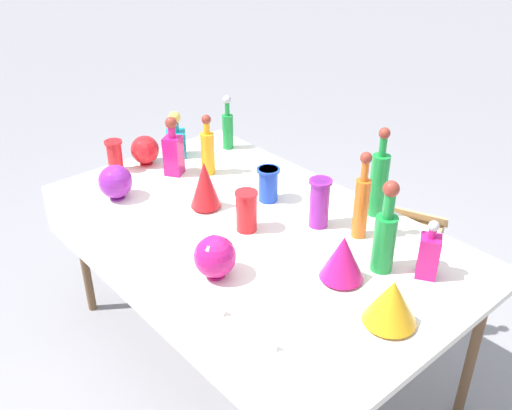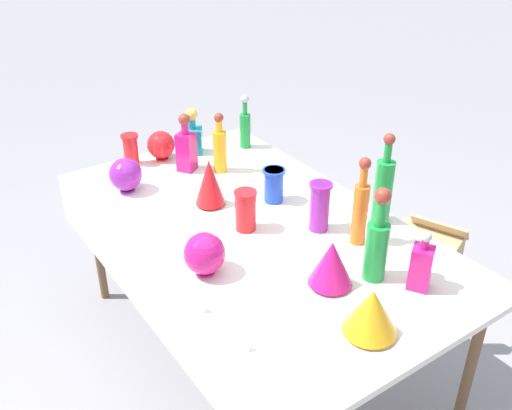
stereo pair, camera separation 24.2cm
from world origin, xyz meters
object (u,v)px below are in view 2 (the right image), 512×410
object	(u,v)px
tall_bottle_4	(383,187)
fluted_vase_0	(371,311)
slender_vase_3	(274,184)
round_bowl_2	(126,175)
slender_vase_0	(320,205)
fluted_vase_1	(210,182)
round_bowl_0	(161,145)
tall_bottle_0	(377,243)
fluted_vase_2	(331,263)
square_decanter_1	(421,265)
slender_vase_1	(131,148)
tall_bottle_3	(220,147)
tall_bottle_2	(245,126)
cardboard_box_behind_left	(422,258)
slender_vase_2	(245,209)
square_decanter_0	(186,147)
round_bowl_1	(204,254)
tall_bottle_1	(360,208)
square_decanter_2	(193,136)

from	to	relation	value
tall_bottle_4	fluted_vase_0	xyz separation A→B (m)	(0.49, -0.55, -0.07)
slender_vase_3	round_bowl_2	distance (m)	0.71
slender_vase_0	fluted_vase_1	size ratio (longest dim) A/B	0.97
slender_vase_0	round_bowl_0	distance (m)	1.05
tall_bottle_0	fluted_vase_2	distance (m)	0.18
slender_vase_0	round_bowl_2	size ratio (longest dim) A/B	1.32
square_decanter_1	fluted_vase_2	size ratio (longest dim) A/B	1.28
tall_bottle_4	slender_vase_0	xyz separation A→B (m)	(-0.10, -0.27, -0.05)
slender_vase_1	fluted_vase_1	size ratio (longest dim) A/B	0.72
tall_bottle_0	slender_vase_3	distance (m)	0.69
tall_bottle_3	tall_bottle_2	bearing A→B (deg)	123.35
slender_vase_3	cardboard_box_behind_left	size ratio (longest dim) A/B	0.34
square_decanter_1	slender_vase_2	distance (m)	0.76
tall_bottle_0	square_decanter_0	distance (m)	1.21
round_bowl_0	cardboard_box_behind_left	bearing A→B (deg)	53.48
cardboard_box_behind_left	slender_vase_3	bearing A→B (deg)	-99.86
slender_vase_1	tall_bottle_0	bearing A→B (deg)	13.38
fluted_vase_2	round_bowl_1	bearing A→B (deg)	-133.69
square_decanter_1	fluted_vase_1	size ratio (longest dim) A/B	1.05
slender_vase_0	cardboard_box_behind_left	world-z (taller)	slender_vase_0
tall_bottle_2	round_bowl_0	distance (m)	0.47
fluted_vase_0	slender_vase_1	bearing A→B (deg)	-176.10
tall_bottle_1	fluted_vase_2	bearing A→B (deg)	-61.52
slender_vase_3	round_bowl_2	bearing A→B (deg)	-132.74
slender_vase_0	round_bowl_0	xyz separation A→B (m)	(-1.02, -0.24, -0.04)
slender_vase_2	fluted_vase_2	distance (m)	0.51
square_decanter_0	slender_vase_2	world-z (taller)	square_decanter_0
tall_bottle_0	round_bowl_1	size ratio (longest dim) A/B	2.25
tall_bottle_2	round_bowl_1	bearing A→B (deg)	-41.07
slender_vase_0	fluted_vase_0	distance (m)	0.66
tall_bottle_2	slender_vase_3	distance (m)	0.63
square_decanter_2	tall_bottle_2	bearing A→B (deg)	69.65
tall_bottle_4	tall_bottle_3	bearing A→B (deg)	-158.73
tall_bottle_0	square_decanter_1	distance (m)	0.18
slender_vase_3	cardboard_box_behind_left	xyz separation A→B (m)	(0.17, 0.96, -0.71)
tall_bottle_4	slender_vase_1	distance (m)	1.33
slender_vase_1	slender_vase_3	bearing A→B (deg)	26.97
fluted_vase_0	fluted_vase_1	distance (m)	1.04
tall_bottle_1	tall_bottle_4	size ratio (longest dim) A/B	0.93
square_decanter_0	slender_vase_3	distance (m)	0.55
fluted_vase_1	slender_vase_0	bearing A→B (deg)	31.62
round_bowl_2	cardboard_box_behind_left	xyz separation A→B (m)	(0.65, 1.49, -0.70)
round_bowl_0	slender_vase_2	bearing A→B (deg)	-1.42
tall_bottle_1	round_bowl_0	distance (m)	1.23
square_decanter_2	cardboard_box_behind_left	distance (m)	1.50
tall_bottle_3	cardboard_box_behind_left	xyz separation A→B (m)	(0.58, 1.00, -0.75)
tall_bottle_2	slender_vase_0	xyz separation A→B (m)	(0.90, -0.22, -0.01)
tall_bottle_2	round_bowl_1	xyz separation A→B (m)	(0.89, -0.78, -0.04)
square_decanter_2	slender_vase_1	world-z (taller)	square_decanter_2
tall_bottle_2	round_bowl_2	bearing A→B (deg)	-82.02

